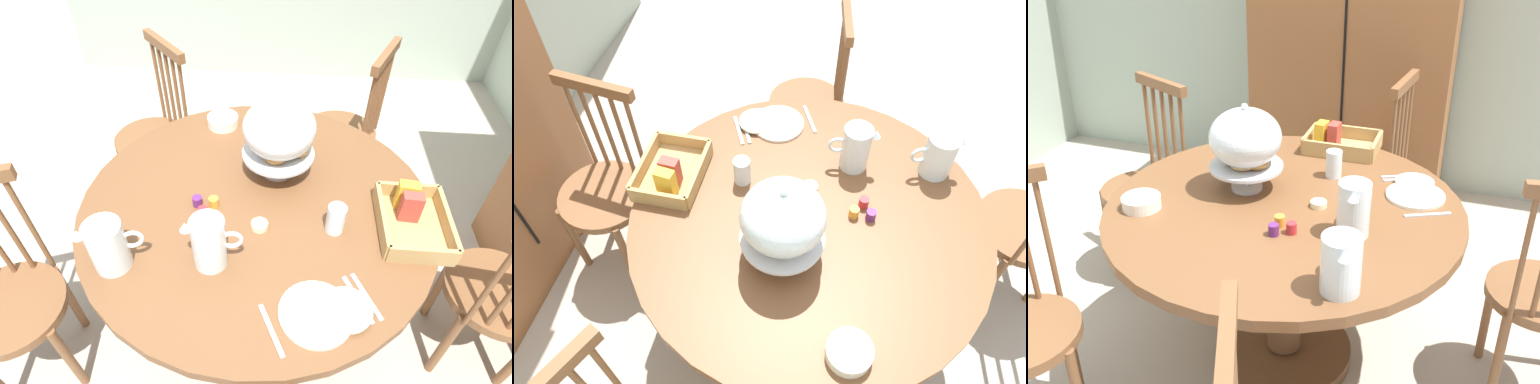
% 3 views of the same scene
% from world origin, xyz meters
% --- Properties ---
extents(ground_plane, '(10.00, 10.00, 0.00)m').
position_xyz_m(ground_plane, '(0.00, 0.00, 0.00)').
color(ground_plane, '#A89E8E').
extents(wooden_armoire, '(1.18, 0.60, 1.96)m').
position_xyz_m(wooden_armoire, '(-0.12, 1.50, 0.98)').
color(wooden_armoire, brown).
rests_on(wooden_armoire, ground_plane).
extents(dining_table, '(1.31, 1.31, 0.74)m').
position_xyz_m(dining_table, '(-0.04, -0.00, 0.55)').
color(dining_table, brown).
rests_on(dining_table, ground_plane).
extents(windsor_chair_far_side, '(0.40, 0.40, 0.97)m').
position_xyz_m(windsor_chair_far_side, '(0.11, 0.94, 0.45)').
color(windsor_chair_far_side, brown).
rests_on(windsor_chair_far_side, ground_plane).
extents(windsor_chair_host_seat, '(0.44, 0.44, 0.97)m').
position_xyz_m(windsor_chair_host_seat, '(-0.89, 0.42, 0.45)').
color(windsor_chair_host_seat, brown).
rests_on(windsor_chair_host_seat, ground_plane).
extents(pastry_stand_with_dome, '(0.28, 0.28, 0.34)m').
position_xyz_m(pastry_stand_with_dome, '(-0.21, 0.07, 0.94)').
color(pastry_stand_with_dome, silver).
rests_on(pastry_stand_with_dome, dining_table).
extents(orange_juice_pitcher, '(0.12, 0.20, 0.18)m').
position_xyz_m(orange_juice_pitcher, '(0.28, -0.43, 0.82)').
color(orange_juice_pitcher, silver).
rests_on(orange_juice_pitcher, dining_table).
extents(milk_pitcher, '(0.11, 0.19, 0.19)m').
position_xyz_m(milk_pitcher, '(0.25, -0.12, 0.83)').
color(milk_pitcher, silver).
rests_on(milk_pitcher, dining_table).
extents(cereal_basket, '(0.32, 0.24, 0.12)m').
position_xyz_m(cereal_basket, '(0.03, 0.55, 0.77)').
color(cereal_basket, tan).
rests_on(cereal_basket, dining_table).
extents(china_plate_large, '(0.22, 0.22, 0.01)m').
position_xyz_m(china_plate_large, '(0.41, 0.21, 0.75)').
color(china_plate_large, white).
rests_on(china_plate_large, dining_table).
extents(china_plate_small, '(0.15, 0.15, 0.01)m').
position_xyz_m(china_plate_small, '(0.40, 0.30, 0.76)').
color(china_plate_small, white).
rests_on(china_plate_small, china_plate_large).
extents(cereal_bowl, '(0.14, 0.14, 0.04)m').
position_xyz_m(cereal_bowl, '(-0.51, -0.19, 0.76)').
color(cereal_bowl, white).
rests_on(cereal_bowl, dining_table).
extents(drinking_glass, '(0.06, 0.06, 0.11)m').
position_xyz_m(drinking_glass, '(0.08, 0.28, 0.80)').
color(drinking_glass, silver).
rests_on(drinking_glass, dining_table).
extents(butter_dish, '(0.06, 0.06, 0.02)m').
position_xyz_m(butter_dish, '(0.09, 0.02, 0.75)').
color(butter_dish, beige).
rests_on(butter_dish, dining_table).
extents(jam_jar_strawberry, '(0.04, 0.04, 0.04)m').
position_xyz_m(jam_jar_strawberry, '(0.05, -0.18, 0.76)').
color(jam_jar_strawberry, '#B7282D').
rests_on(jam_jar_strawberry, dining_table).
extents(jam_jar_apricot, '(0.04, 0.04, 0.04)m').
position_xyz_m(jam_jar_apricot, '(0.00, -0.15, 0.76)').
color(jam_jar_apricot, orange).
rests_on(jam_jar_apricot, dining_table).
extents(jam_jar_grape, '(0.04, 0.04, 0.04)m').
position_xyz_m(jam_jar_grape, '(0.00, -0.21, 0.76)').
color(jam_jar_grape, '#5B2366').
rests_on(jam_jar_grape, dining_table).
extents(table_knife, '(0.16, 0.09, 0.01)m').
position_xyz_m(table_knife, '(0.35, 0.34, 0.74)').
color(table_knife, silver).
rests_on(table_knife, dining_table).
extents(dinner_fork, '(0.16, 0.09, 0.01)m').
position_xyz_m(dinner_fork, '(0.34, 0.36, 0.74)').
color(dinner_fork, silver).
rests_on(dinner_fork, dining_table).
extents(soup_spoon, '(0.16, 0.09, 0.01)m').
position_xyz_m(soup_spoon, '(0.47, 0.08, 0.74)').
color(soup_spoon, silver).
rests_on(soup_spoon, dining_table).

